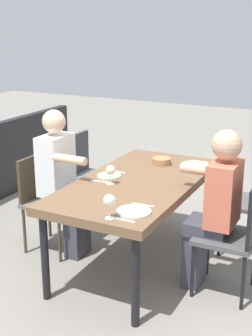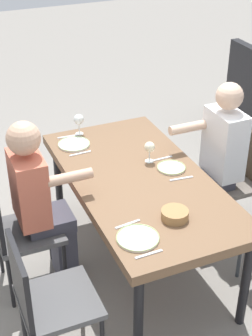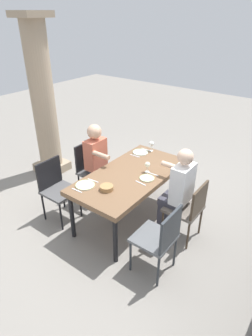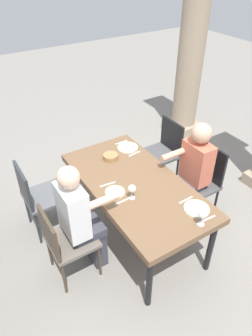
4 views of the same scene
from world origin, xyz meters
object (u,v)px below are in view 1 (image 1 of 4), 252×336
at_px(chair_west_south, 87,171).
at_px(wine_glass_2, 109,201).
at_px(chair_mid_north, 238,231).
at_px(plate_1, 109,176).
at_px(chair_mid_south, 46,195).
at_px(diner_woman_green, 62,179).
at_px(plate_2, 134,211).
at_px(wine_glass_1, 110,170).
at_px(dining_table, 138,188).
at_px(plate_0, 195,165).
at_px(bread_basket, 162,161).
at_px(diner_man_white, 215,206).

height_order(chair_west_south, wine_glass_2, wine_glass_2).
relative_size(chair_west_south, chair_mid_north, 1.00).
bearing_deg(chair_west_south, plate_1, 43.40).
relative_size(chair_mid_south, wine_glass_2, 5.10).
relative_size(diner_woman_green, plate_2, 5.28).
height_order(chair_west_south, wine_glass_1, same).
xyz_separation_m(chair_mid_north, chair_mid_south, (-0.00, -1.74, -0.02)).
xyz_separation_m(diner_woman_green, wine_glass_1, (0.07, 0.52, 0.18)).
bearing_deg(dining_table, wine_glass_2, 12.15).
bearing_deg(plate_2, plate_0, 179.19).
xyz_separation_m(chair_mid_south, bread_basket, (-0.62, 0.87, 0.28)).
distance_m(chair_mid_south, diner_woman_green, 0.27).
height_order(dining_table, plate_1, plate_1).
bearing_deg(diner_man_white, chair_mid_north, 89.09).
bearing_deg(wine_glass_1, plate_2, 43.37).
relative_size(chair_mid_north, chair_mid_south, 1.06).
bearing_deg(plate_1, plate_2, 40.92).
xyz_separation_m(chair_mid_north, plate_2, (0.53, -0.60, 0.24)).
xyz_separation_m(chair_west_south, plate_2, (1.26, 1.14, 0.23)).
distance_m(chair_west_south, bread_basket, 0.92).
height_order(chair_mid_north, wine_glass_1, chair_mid_north).
bearing_deg(chair_mid_south, plate_2, 65.04).
bearing_deg(diner_woman_green, plate_0, 126.33).
distance_m(chair_west_south, diner_woman_green, 0.77).
distance_m(chair_mid_north, chair_mid_south, 1.74).
distance_m(dining_table, bread_basket, 0.52).
distance_m(chair_mid_north, plate_0, 0.95).
distance_m(dining_table, diner_woman_green, 0.69).
height_order(diner_woman_green, plate_1, diner_woman_green).
bearing_deg(dining_table, plate_0, 154.44).
bearing_deg(plate_2, diner_woman_green, -119.07).
xyz_separation_m(chair_west_south, bread_basket, (0.11, 0.87, 0.25)).
height_order(plate_1, wine_glass_1, wine_glass_1).
bearing_deg(plate_2, chair_west_south, -137.77).
bearing_deg(chair_mid_north, chair_west_south, -112.66).
bearing_deg(diner_man_white, dining_table, -98.32).
xyz_separation_m(diner_woman_green, bread_basket, (-0.62, 0.68, 0.09)).
distance_m(dining_table, chair_mid_north, 0.90).
height_order(diner_man_white, wine_glass_1, diner_man_white).
distance_m(chair_mid_north, wine_glass_1, 1.09).
relative_size(chair_west_south, wine_glass_1, 5.79).
relative_size(diner_man_white, wine_glass_2, 7.52).
bearing_deg(plate_1, diner_man_white, 85.44).
bearing_deg(plate_0, plate_2, -0.81).
relative_size(plate_0, wine_glass_1, 1.61).
distance_m(chair_mid_north, bread_basket, 1.10).
height_order(chair_west_south, plate_2, chair_west_south).
bearing_deg(bread_basket, chair_west_south, -97.38).
bearing_deg(diner_man_white, wine_glass_1, -84.55).
distance_m(chair_mid_north, plate_2, 0.84).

